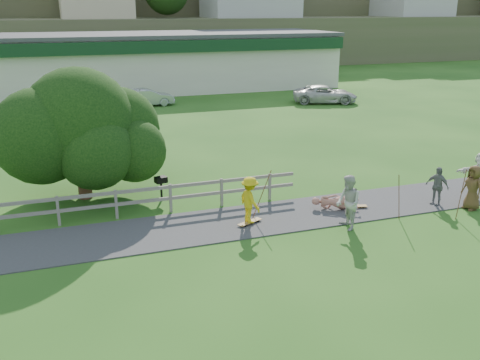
{
  "coord_description": "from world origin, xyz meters",
  "views": [
    {
      "loc": [
        -5.74,
        -15.27,
        7.36
      ],
      "look_at": [
        0.3,
        2.0,
        1.42
      ],
      "focal_mm": 40.0,
      "sensor_mm": 36.0,
      "label": 1
    }
  ],
  "objects": [
    {
      "name": "helmet",
      "position": [
        4.5,
        1.78,
        0.15
      ],
      "size": [
        0.3,
        0.3,
        0.3
      ],
      "primitive_type": "sphere",
      "color": "#B70F1D",
      "rests_on": "ground"
    },
    {
      "name": "pole_spec_right",
      "position": [
        7.72,
        -0.84,
        0.94
      ],
      "size": [
        0.03,
        0.03,
        1.88
      ],
      "primitive_type": "cylinder",
      "color": "brown",
      "rests_on": "ground"
    },
    {
      "name": "spectator_b",
      "position": [
        7.89,
        0.65,
        0.77
      ],
      "size": [
        0.74,
        0.98,
        1.54
      ],
      "primitive_type": "imported",
      "rotation": [
        0.0,
        0.0,
        5.17
      ],
      "color": "slate",
      "rests_on": "ground"
    },
    {
      "name": "longboard_fallen",
      "position": [
        4.7,
        1.33,
        0.05
      ],
      "size": [
        1.01,
        0.51,
        0.11
      ],
      "primitive_type": null,
      "rotation": [
        0.0,
        0.0,
        -0.29
      ],
      "color": "olive",
      "rests_on": "ground"
    },
    {
      "name": "spectator_c",
      "position": [
        8.85,
        -0.17,
        0.86
      ],
      "size": [
        0.62,
        0.89,
        1.73
      ],
      "primitive_type": "imported",
      "rotation": [
        0.0,
        0.0,
        4.8
      ],
      "color": "brown",
      "rests_on": "ground"
    },
    {
      "name": "pole_spec_left",
      "position": [
        5.59,
        -0.14,
        0.86
      ],
      "size": [
        0.03,
        0.03,
        1.72
      ],
      "primitive_type": "cylinder",
      "color": "brown",
      "rests_on": "ground"
    },
    {
      "name": "spectator_d",
      "position": [
        10.04,
        0.79,
        0.94
      ],
      "size": [
        1.41,
        1.76,
        1.88
      ],
      "primitive_type": "imported",
      "rotation": [
        0.0,
        0.0,
        5.29
      ],
      "color": "white",
      "rests_on": "ground"
    },
    {
      "name": "tree",
      "position": [
        -4.92,
        6.01,
        2.23
      ],
      "size": [
        6.97,
        6.97,
        4.47
      ],
      "primitive_type": null,
      "color": "black",
      "rests_on": "ground"
    },
    {
      "name": "path",
      "position": [
        0.0,
        1.5,
        0.02
      ],
      "size": [
        34.0,
        3.0,
        0.04
      ],
      "primitive_type": "cube",
      "color": "#38383A",
      "rests_on": "ground"
    },
    {
      "name": "car_white",
      "position": [
        14.79,
        22.82,
        0.7
      ],
      "size": [
        5.55,
        3.87,
        1.41
      ],
      "primitive_type": "imported",
      "rotation": [
        0.0,
        0.0,
        1.23
      ],
      "color": "silver",
      "rests_on": "ground"
    },
    {
      "name": "skater_fallen",
      "position": [
        3.9,
        1.43,
        0.32
      ],
      "size": [
        1.21,
        1.71,
        0.63
      ],
      "primitive_type": "imported",
      "rotation": [
        0.0,
        0.0,
        1.06
      ],
      "color": "tan",
      "rests_on": "ground"
    },
    {
      "name": "strip_mall",
      "position": [
        4.0,
        34.94,
        2.58
      ],
      "size": [
        32.5,
        10.75,
        5.1
      ],
      "color": "silver",
      "rests_on": "ground"
    },
    {
      "name": "skater_rider",
      "position": [
        0.37,
        1.17,
        0.83
      ],
      "size": [
        0.83,
        1.18,
        1.66
      ],
      "primitive_type": "imported",
      "rotation": [
        0.0,
        0.0,
        1.78
      ],
      "color": "gold",
      "rests_on": "ground"
    },
    {
      "name": "pole_rider",
      "position": [
        0.97,
        1.57,
        0.97
      ],
      "size": [
        0.03,
        0.03,
        1.94
      ],
      "primitive_type": "cylinder",
      "color": "brown",
      "rests_on": "ground"
    },
    {
      "name": "longboard_rider",
      "position": [
        0.37,
        1.17,
        0.06
      ],
      "size": [
        1.01,
        0.64,
        0.11
      ],
      "primitive_type": null,
      "rotation": [
        0.0,
        0.0,
        0.43
      ],
      "color": "olive",
      "rests_on": "ground"
    },
    {
      "name": "spectator_a",
      "position": [
        3.43,
        -0.29,
        0.96
      ],
      "size": [
        0.81,
        1.0,
        1.92
      ],
      "primitive_type": "imported",
      "rotation": [
        0.0,
        0.0,
        4.62
      ],
      "color": "#BAB9B6",
      "rests_on": "ground"
    },
    {
      "name": "ground",
      "position": [
        0.0,
        0.0,
        0.0
      ],
      "size": [
        260.0,
        260.0,
        0.0
      ],
      "primitive_type": "plane",
      "color": "#255618",
      "rests_on": "ground"
    },
    {
      "name": "bbq",
      "position": [
        -2.07,
        4.71,
        0.48
      ],
      "size": [
        0.52,
        0.44,
        0.97
      ],
      "primitive_type": null,
      "rotation": [
        0.0,
        0.0,
        0.25
      ],
      "color": "black",
      "rests_on": "ground"
    },
    {
      "name": "car_silver",
      "position": [
        1.12,
        26.13,
        0.67
      ],
      "size": [
        4.11,
        1.59,
        1.34
      ],
      "primitive_type": "imported",
      "rotation": [
        0.0,
        0.0,
        1.61
      ],
      "color": "#ACADB4",
      "rests_on": "ground"
    },
    {
      "name": "fence",
      "position": [
        -4.62,
        3.3,
        0.72
      ],
      "size": [
        15.05,
        0.1,
        1.1
      ],
      "color": "slate",
      "rests_on": "ground"
    }
  ]
}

